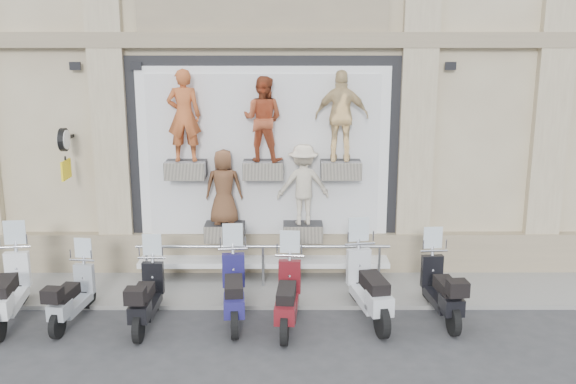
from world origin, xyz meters
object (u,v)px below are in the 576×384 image
Objects in this scene: scooter_d at (146,285)px; scooter_f at (287,284)px; guard_rail at (263,267)px; scooter_b at (8,277)px; scooter_h at (442,278)px; scooter_c at (72,285)px; scooter_g at (369,274)px; scooter_e at (234,278)px; clock_sign_bracket at (65,147)px.

scooter_d is 2.44m from scooter_f.
guard_rail is 4.65m from scooter_b.
scooter_h is (5.17, 0.27, 0.02)m from scooter_d.
scooter_b is 1.21× the size of scooter_c.
scooter_g reaches higher than scooter_h.
scooter_d is (-1.96, -1.62, 0.27)m from guard_rail.
scooter_g reaches higher than scooter_b.
scooter_c is 0.86× the size of scooter_e.
scooter_b is at bearing 177.69° from scooter_d.
scooter_g reaches higher than scooter_f.
scooter_b is 2.44m from scooter_d.
scooter_c is at bearing 176.14° from scooter_d.
scooter_b is 4.88m from scooter_f.
scooter_e is at bearing -7.08° from scooter_b.
scooter_h is at bearing 3.82° from scooter_d.
scooter_b reaches higher than scooter_e.
scooter_d is at bearing 177.78° from scooter_h.
clock_sign_bracket is at bearing 151.91° from scooter_g.
scooter_g is (2.38, 0.06, 0.05)m from scooter_e.
scooter_h is (6.50, 0.16, 0.07)m from scooter_c.
clock_sign_bracket reaches higher than scooter_h.
scooter_h is at bearing -14.30° from clock_sign_bracket.
clock_sign_bracket is 0.52× the size of scooter_e.
clock_sign_bracket is 0.49× the size of scooter_g.
clock_sign_bracket reaches higher than scooter_c.
scooter_f is at bearing -178.36° from scooter_g.
scooter_b reaches higher than scooter_f.
scooter_c is at bearing 176.22° from scooter_h.
guard_rail is 2.66× the size of scooter_f.
clock_sign_bracket reaches higher than scooter_d.
guard_rail is at bearing 31.56° from scooter_c.
scooter_e reaches higher than scooter_c.
scooter_f is (4.38, -2.15, -2.03)m from clock_sign_bracket.
scooter_g reaches higher than scooter_d.
scooter_b reaches higher than scooter_h.
scooter_d reaches higher than guard_rail.
scooter_e is 1.03× the size of scooter_f.
scooter_h is (7.11, -1.81, -2.04)m from clock_sign_bracket.
scooter_c is at bearing -178.51° from scooter_f.
scooter_h is at bearing -9.68° from scooter_g.
scooter_e is (1.50, 0.19, 0.06)m from scooter_d.
scooter_h reaches higher than scooter_d.
scooter_h is (7.61, 0.14, -0.07)m from scooter_b.
scooter_e reaches higher than scooter_f.
scooter_f is at bearing -26.09° from clock_sign_bracket.
scooter_f is at bearing -178.30° from scooter_h.
guard_rail is at bearing 152.05° from scooter_h.
scooter_c is 2.82m from scooter_e.
scooter_d is at bearing 2.18° from scooter_c.
scooter_c is (0.62, -1.98, -2.11)m from clock_sign_bracket.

